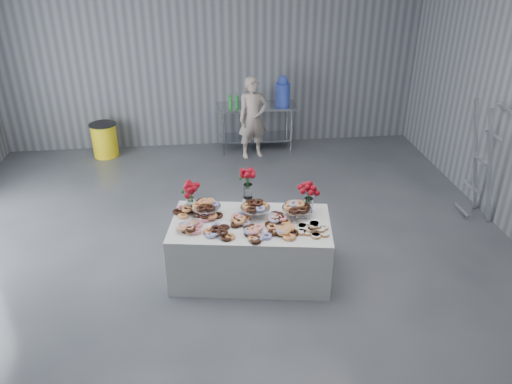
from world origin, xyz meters
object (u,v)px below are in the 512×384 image
at_px(water_jug, 283,91).
at_px(person, 253,118).
at_px(trash_barrel, 105,140).
at_px(stepladder, 482,162).
at_px(display_table, 251,249).
at_px(prep_table, 256,119).

bearing_deg(water_jug, person, -150.48).
xyz_separation_m(trash_barrel, stepladder, (5.83, -2.97, 0.57)).
height_order(display_table, stepladder, stepladder).
bearing_deg(display_table, person, 83.40).
bearing_deg(display_table, stepladder, 17.01).
distance_m(prep_table, trash_barrel, 2.91).
bearing_deg(water_jug, display_table, -104.35).
distance_m(display_table, prep_table, 4.07).
relative_size(display_table, trash_barrel, 2.95).
distance_m(water_jug, stepladder, 3.84).
relative_size(prep_table, water_jug, 2.71).
height_order(water_jug, stepladder, stepladder).
distance_m(display_table, person, 3.73).
height_order(water_jug, person, person).
bearing_deg(stepladder, display_table, -162.99).
bearing_deg(person, water_jug, 15.38).
bearing_deg(stepladder, water_jug, 129.31).
relative_size(water_jug, trash_barrel, 0.86).
distance_m(trash_barrel, stepladder, 6.56).
distance_m(prep_table, water_jug, 0.73).
distance_m(person, stepladder, 4.01).
bearing_deg(trash_barrel, prep_table, 0.00).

